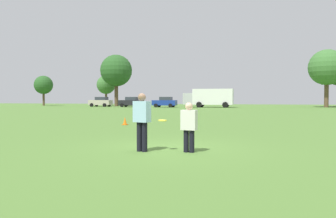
% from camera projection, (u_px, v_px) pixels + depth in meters
% --- Properties ---
extents(ground_plane, '(150.61, 150.61, 0.00)m').
position_uv_depth(ground_plane, '(167.00, 148.00, 10.59)').
color(ground_plane, '#517A33').
extents(player_thrower, '(0.55, 0.42, 1.78)m').
position_uv_depth(player_thrower, '(142.00, 119.00, 9.90)').
color(player_thrower, black).
rests_on(player_thrower, ground).
extents(player_defender, '(0.49, 0.33, 1.49)m').
position_uv_depth(player_defender, '(189.00, 125.00, 9.75)').
color(player_defender, black).
rests_on(player_defender, ground).
extents(frisbee, '(0.27, 0.27, 0.05)m').
position_uv_depth(frisbee, '(162.00, 120.00, 9.96)').
color(frisbee, yellow).
extents(traffic_cone, '(0.32, 0.32, 0.48)m').
position_uv_depth(traffic_cone, '(125.00, 121.00, 19.71)').
color(traffic_cone, '#D8590C').
rests_on(traffic_cone, ground).
extents(parked_car_near_left, '(4.27, 2.34, 1.82)m').
position_uv_depth(parked_car_near_left, '(101.00, 102.00, 60.79)').
color(parked_car_near_left, '#B7AD99').
rests_on(parked_car_near_left, ground).
extents(parked_car_mid_left, '(4.27, 2.34, 1.82)m').
position_uv_depth(parked_car_mid_left, '(131.00, 102.00, 58.90)').
color(parked_car_mid_left, black).
rests_on(parked_car_mid_left, ground).
extents(parked_car_center, '(4.27, 2.34, 1.82)m').
position_uv_depth(parked_car_center, '(165.00, 102.00, 57.07)').
color(parked_car_center, navy).
rests_on(parked_car_center, ground).
extents(box_truck, '(8.59, 3.23, 3.18)m').
position_uv_depth(box_truck, '(209.00, 97.00, 56.40)').
color(box_truck, white).
rests_on(box_truck, ground).
extents(tree_west_oak, '(3.93, 3.93, 6.39)m').
position_uv_depth(tree_west_oak, '(43.00, 85.00, 69.68)').
color(tree_west_oak, brown).
rests_on(tree_west_oak, ground).
extents(tree_west_maple, '(3.97, 3.97, 6.45)m').
position_uv_depth(tree_west_maple, '(106.00, 85.00, 69.71)').
color(tree_west_maple, brown).
rests_on(tree_west_maple, ground).
extents(tree_center_elm, '(6.28, 6.28, 10.21)m').
position_uv_depth(tree_center_elm, '(116.00, 71.00, 64.60)').
color(tree_center_elm, brown).
rests_on(tree_center_elm, ground).
extents(tree_east_birch, '(6.14, 6.14, 9.98)m').
position_uv_depth(tree_east_birch, '(327.00, 68.00, 56.02)').
color(tree_east_birch, brown).
rests_on(tree_east_birch, ground).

